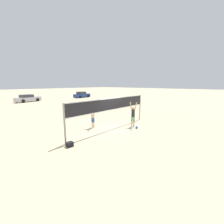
# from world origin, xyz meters

# --- Properties ---
(ground_plane) EXTENTS (200.00, 200.00, 0.00)m
(ground_plane) POSITION_xyz_m (0.00, 0.00, 0.00)
(ground_plane) COLOR beige
(volleyball_net) EXTENTS (8.51, 0.11, 2.49)m
(volleyball_net) POSITION_xyz_m (0.00, 0.00, 1.82)
(volleyball_net) COLOR gray
(volleyball_net) RESTS_ON ground_plane
(player_spiker) EXTENTS (0.28, 0.70, 2.10)m
(player_spiker) POSITION_xyz_m (1.58, -0.94, 1.10)
(player_spiker) COLOR tan
(player_spiker) RESTS_ON ground_plane
(player_blocker) EXTENTS (0.28, 0.69, 2.04)m
(player_blocker) POSITION_xyz_m (-0.82, 1.37, 1.07)
(player_blocker) COLOR beige
(player_blocker) RESTS_ON ground_plane
(volleyball) EXTENTS (0.21, 0.21, 0.21)m
(volleyball) POSITION_xyz_m (1.33, -1.50, 0.11)
(volleyball) COLOR blue
(volleyball) RESTS_ON ground_plane
(gear_bag) EXTENTS (0.36, 0.31, 0.28)m
(gear_bag) POSITION_xyz_m (-4.25, -0.51, 0.14)
(gear_bag) COLOR black
(gear_bag) RESTS_ON ground_plane
(parked_car_near) EXTENTS (4.60, 2.22, 1.52)m
(parked_car_near) POSITION_xyz_m (15.17, 23.99, 0.68)
(parked_car_near) COLOR navy
(parked_car_near) RESTS_ON ground_plane
(parked_car_mid) EXTENTS (4.93, 2.61, 1.44)m
(parked_car_mid) POSITION_xyz_m (2.35, 24.56, 0.65)
(parked_car_mid) COLOR #B7B7BC
(parked_car_mid) RESTS_ON ground_plane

